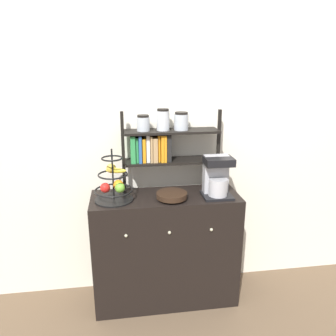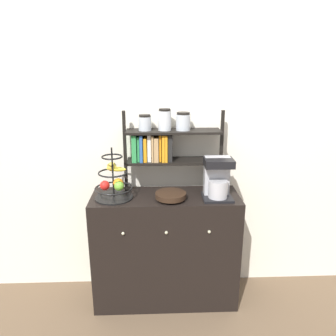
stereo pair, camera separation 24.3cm
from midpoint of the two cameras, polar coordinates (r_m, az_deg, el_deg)
ground_plane at (r=2.81m, az=-2.49°, el=-24.09°), size 12.00×12.00×0.00m
wall_back at (r=2.63m, az=-3.88°, el=4.98°), size 7.00×0.05×2.60m
sideboard at (r=2.71m, az=-3.08°, el=-13.90°), size 1.13×0.43×0.91m
coffee_maker at (r=2.46m, az=5.75°, el=-1.57°), size 0.22×0.20×0.31m
fruit_stand at (r=2.43m, az=-12.30°, el=-2.83°), size 0.28×0.28×0.39m
wooden_bowl at (r=2.42m, az=-2.23°, el=-4.86°), size 0.23×0.23×0.05m
shelf_hutch at (r=2.50m, az=-4.03°, el=4.60°), size 0.77×0.20×0.64m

